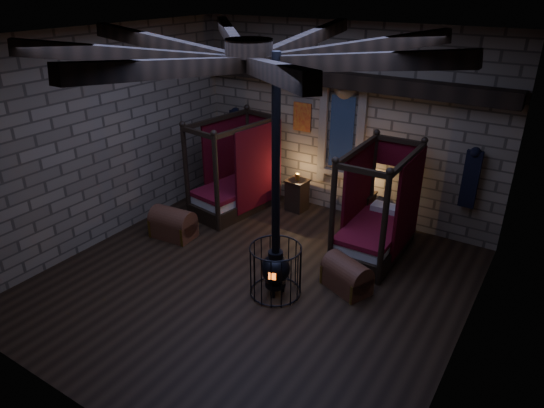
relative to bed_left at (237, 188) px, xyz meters
The scene contains 8 objects.
room 4.41m from the bed_left, 47.22° to the right, with size 7.02×7.02×4.29m.
bed_left is the anchor object (origin of this frame).
bed_right 3.48m from the bed_left, ahead, with size 1.09×2.04×2.12m.
trunk_left 1.87m from the bed_left, 99.87° to the right, with size 0.94×0.64×0.66m.
trunk_right 3.91m from the bed_left, 24.42° to the right, with size 0.96×0.80×0.61m.
nightstand_left 1.41m from the bed_left, 29.71° to the left, with size 0.50×0.48×0.91m.
nightstand_right 2.91m from the bed_left, 15.08° to the left, with size 0.51×0.49×0.86m.
stove 3.51m from the bed_left, 42.88° to the right, with size 0.89×0.89×4.05m.
Camera 1 is at (4.22, -5.99, 4.98)m, focal length 32.00 mm.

